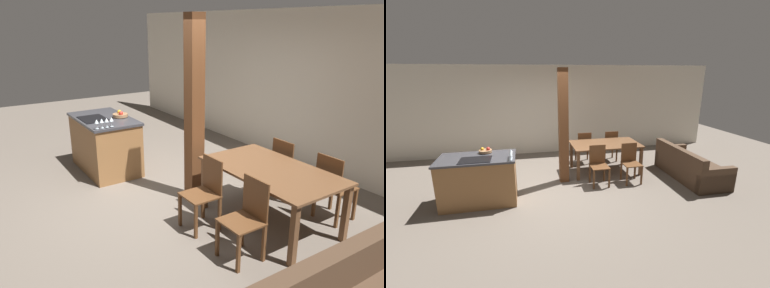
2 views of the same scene
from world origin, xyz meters
TOP-DOWN VIEW (x-y plane):
  - ground_plane at (0.00, 0.00)m, footprint 16.00×16.00m
  - wall_back at (0.00, 2.82)m, footprint 11.20×0.08m
  - kitchen_island at (-1.47, -0.23)m, footprint 1.43×0.82m
  - fruit_bowl at (-1.34, 0.03)m, footprint 0.25×0.25m
  - wine_glass_near at (-0.82, -0.57)m, footprint 0.06×0.06m
  - wine_glass_middle at (-0.82, -0.49)m, footprint 0.06×0.06m
  - wine_glass_far at (-0.82, -0.41)m, footprint 0.06×0.06m
  - wine_glass_end at (-0.82, -0.33)m, footprint 0.06×0.06m
  - dining_table at (1.44, 0.81)m, footprint 1.72×1.00m
  - dining_chair_near_left at (1.05, 0.08)m, footprint 0.40×0.40m
  - dining_chair_near_right at (1.83, 0.08)m, footprint 0.40×0.40m
  - dining_chair_far_left at (1.05, 1.54)m, footprint 0.40×0.40m
  - dining_chair_far_right at (1.83, 1.54)m, footprint 0.40×0.40m
  - couch at (3.32, -0.01)m, footprint 0.88×1.93m
  - timber_post at (0.31, 0.43)m, footprint 0.21×0.21m

SIDE VIEW (x-z plane):
  - ground_plane at x=0.00m, z-range 0.00..0.00m
  - couch at x=3.32m, z-range -0.12..0.65m
  - kitchen_island at x=-1.47m, z-range 0.00..0.94m
  - dining_chair_near_left at x=1.05m, z-range 0.03..0.93m
  - dining_chair_near_right at x=1.83m, z-range 0.03..0.93m
  - dining_chair_far_left at x=1.05m, z-range 0.03..0.93m
  - dining_chair_far_right at x=1.83m, z-range 0.03..0.93m
  - dining_table at x=1.44m, z-range 0.28..1.03m
  - fruit_bowl at x=-1.34m, z-range 0.92..1.03m
  - wine_glass_near at x=-0.82m, z-range 0.98..1.12m
  - wine_glass_middle at x=-0.82m, z-range 0.98..1.12m
  - wine_glass_far at x=-0.82m, z-range 0.98..1.12m
  - wine_glass_end at x=-0.82m, z-range 0.98..1.12m
  - timber_post at x=0.31m, z-range 0.00..2.59m
  - wall_back at x=0.00m, z-range 0.00..2.70m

